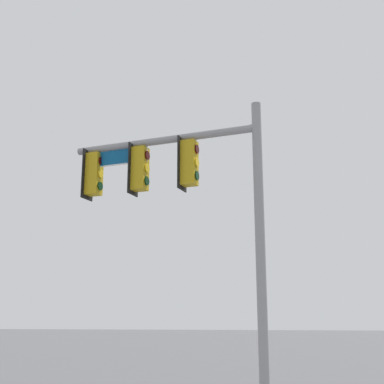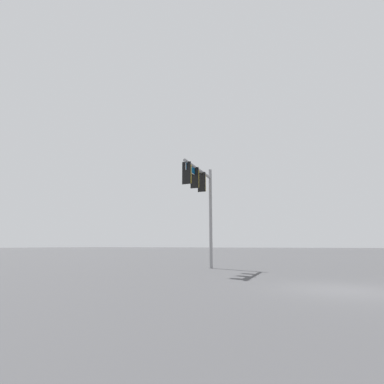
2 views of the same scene
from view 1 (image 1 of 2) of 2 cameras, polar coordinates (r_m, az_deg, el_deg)
signal_pole_near at (r=12.77m, az=-1.40°, el=0.48°), size 4.91×0.74×6.85m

